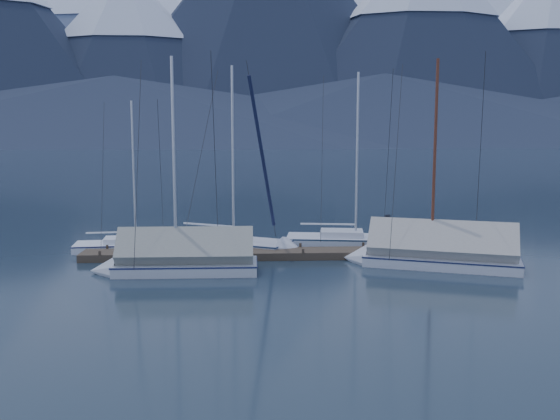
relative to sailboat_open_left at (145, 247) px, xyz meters
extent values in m
plane|color=black|center=(6.54, -4.17, -0.14)|extent=(1000.00, 1000.00, 0.00)
cone|color=#475675|center=(-103.46, 435.83, 74.86)|extent=(352.00, 352.00, 150.00)
cone|color=#475675|center=(46.54, 425.83, 69.86)|extent=(330.00, 330.00, 140.00)
cone|color=#475675|center=(186.54, 440.83, 62.36)|extent=(308.00, 308.00, 125.00)
cone|color=silver|center=(186.54, 440.83, 99.11)|extent=(133.24, 133.24, 52.50)
cone|color=#192133|center=(-58.46, 290.83, 44.86)|extent=(171.00, 171.00, 90.00)
cone|color=silver|center=(-58.46, 290.83, 71.46)|extent=(73.97, 73.97, 37.80)
cone|color=#192133|center=(16.54, 305.83, 67.36)|extent=(228.00, 228.00, 135.00)
cone|color=#192133|center=(96.54, 285.83, 54.86)|extent=(190.00, 190.00, 110.00)
cone|color=#192133|center=(171.54, 295.83, 49.86)|extent=(182.40, 182.40, 100.00)
cone|color=#192133|center=(-53.46, 235.83, 14.86)|extent=(416.00, 416.00, 30.00)
cone|color=#192133|center=(66.54, 240.83, 15.86)|extent=(390.00, 390.00, 32.00)
cube|color=#382D23|center=(6.54, -2.17, 0.03)|extent=(18.00, 1.50, 0.34)
cube|color=black|center=(0.54, -2.17, -0.19)|extent=(3.00, 1.30, 0.30)
cube|color=black|center=(6.54, -2.17, -0.19)|extent=(3.00, 1.30, 0.30)
cube|color=black|center=(12.54, -2.17, -0.19)|extent=(3.00, 1.30, 0.30)
cylinder|color=#382D23|center=(-1.46, -1.47, 0.21)|extent=(0.12, 0.12, 0.35)
cylinder|color=#382D23|center=(-1.46, -2.87, 0.21)|extent=(0.12, 0.12, 0.35)
cylinder|color=#382D23|center=(1.54, -1.47, 0.21)|extent=(0.12, 0.12, 0.35)
cylinder|color=#382D23|center=(1.54, -2.87, 0.21)|extent=(0.12, 0.12, 0.35)
cylinder|color=#382D23|center=(4.54, -1.47, 0.21)|extent=(0.12, 0.12, 0.35)
cylinder|color=#382D23|center=(4.54, -2.87, 0.21)|extent=(0.12, 0.12, 0.35)
cylinder|color=#382D23|center=(7.54, -1.47, 0.21)|extent=(0.12, 0.12, 0.35)
cylinder|color=#382D23|center=(7.54, -2.87, 0.21)|extent=(0.12, 0.12, 0.35)
cylinder|color=#382D23|center=(10.54, -1.47, 0.21)|extent=(0.12, 0.12, 0.35)
cylinder|color=#382D23|center=(10.54, -2.87, 0.21)|extent=(0.12, 0.12, 0.35)
cylinder|color=#382D23|center=(13.54, -1.47, 0.21)|extent=(0.12, 0.12, 0.35)
cylinder|color=#382D23|center=(13.54, -2.87, 0.21)|extent=(0.12, 0.12, 0.35)
cube|color=white|center=(-0.76, -0.07, -0.04)|extent=(5.26, 2.20, 0.56)
cube|color=white|center=(-0.76, -0.07, -0.29)|extent=(4.42, 1.36, 0.26)
cube|color=#181A49|center=(-0.76, -0.07, 0.20)|extent=(5.31, 2.22, 0.05)
cone|color=white|center=(2.17, 0.21, -0.04)|extent=(1.09, 1.72, 1.64)
cube|color=white|center=(-1.01, -0.10, 0.37)|extent=(1.90, 1.36, 0.26)
cylinder|color=#B2B7BF|center=(-0.42, -0.04, 3.65)|extent=(0.10, 0.10, 6.82)
cylinder|color=#B2B7BF|center=(-1.61, -0.16, 0.76)|extent=(2.30, 0.30, 0.08)
cylinder|color=#26262B|center=(0.85, 0.08, 3.65)|extent=(0.27, 2.57, 6.83)
cube|color=silver|center=(3.98, 0.18, -0.01)|extent=(6.56, 4.71, 0.69)
cube|color=silver|center=(3.98, 0.18, -0.33)|extent=(5.30, 3.44, 0.31)
cube|color=navy|center=(3.98, 0.18, 0.28)|extent=(6.63, 4.75, 0.06)
cone|color=silver|center=(7.21, -1.45, -0.01)|extent=(1.94, 2.32, 2.01)
cube|color=silver|center=(3.70, 0.32, 0.49)|extent=(2.63, 2.30, 0.31)
cylinder|color=#B2B7BF|center=(4.36, -0.01, 4.53)|extent=(0.13, 0.13, 8.39)
cylinder|color=#B2B7BF|center=(3.04, 0.65, 0.96)|extent=(2.57, 1.36, 0.09)
cylinder|color=#26262B|center=(5.76, -0.72, 4.53)|extent=(1.45, 2.84, 8.40)
cube|color=silver|center=(10.12, 0.61, -0.02)|extent=(6.37, 2.89, 0.68)
cube|color=silver|center=(10.12, 0.61, -0.32)|extent=(5.33, 1.85, 0.31)
cube|color=#172E45|center=(10.12, 0.61, 0.27)|extent=(6.43, 2.92, 0.06)
cone|color=silver|center=(13.62, 0.12, -0.02)|extent=(1.39, 2.10, 1.96)
cube|color=silver|center=(9.82, 0.66, 0.48)|extent=(2.33, 1.72, 0.31)
cylinder|color=#B2B7BF|center=(10.53, 0.56, 4.42)|extent=(0.12, 0.12, 8.19)
cylinder|color=#B2B7BF|center=(9.11, 0.76, 0.94)|extent=(2.75, 0.48, 0.09)
cylinder|color=#26262B|center=(12.05, 0.34, 4.42)|extent=(0.46, 3.07, 8.20)
cube|color=silver|center=(13.34, -4.37, -0.02)|extent=(6.80, 4.36, 0.68)
cube|color=silver|center=(13.34, -4.37, -0.32)|extent=(5.54, 3.06, 0.31)
cube|color=#171F45|center=(13.34, -4.37, 0.27)|extent=(6.86, 4.40, 0.06)
cone|color=silver|center=(9.90, -3.10, -0.02)|extent=(1.82, 2.44, 2.18)
cylinder|color=#592819|center=(12.96, -4.23, 4.46)|extent=(0.12, 0.12, 8.27)
cylinder|color=#592819|center=(14.31, -4.73, 0.95)|extent=(2.74, 1.09, 0.09)
cylinder|color=#26262B|center=(11.45, -3.68, 4.46)|extent=(1.14, 3.03, 8.27)
cube|color=#A3A199|center=(13.34, -4.37, 0.74)|extent=(6.51, 4.28, 2.31)
cube|color=silver|center=(2.55, -4.93, -0.02)|extent=(5.76, 2.08, 0.68)
cube|color=silver|center=(2.55, -4.93, -0.32)|extent=(4.89, 1.15, 0.31)
cube|color=#1A214F|center=(2.55, -4.93, 0.27)|extent=(5.81, 2.10, 0.06)
cone|color=silver|center=(-0.79, -4.92, -0.02)|extent=(1.14, 1.98, 1.97)
cylinder|color=#B2B7BF|center=(2.14, -4.93, 4.43)|extent=(0.12, 0.12, 8.21)
cylinder|color=#B2B7BF|center=(3.58, -4.94, 0.94)|extent=(2.59, 0.10, 0.09)
cylinder|color=#26262B|center=(0.70, -4.93, 4.43)|extent=(0.04, 2.90, 8.22)
cube|color=gray|center=(2.55, -4.93, 0.73)|extent=(5.47, 2.11, 2.09)
imported|color=black|center=(11.62, -1.90, 0.99)|extent=(0.58, 0.68, 1.58)
camera|label=1|loc=(5.17, -28.85, 5.59)|focal=38.00mm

